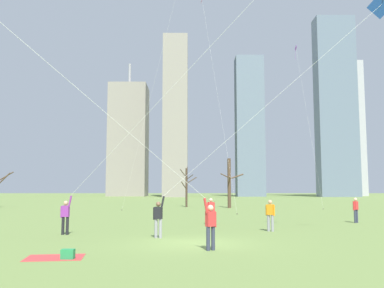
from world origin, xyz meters
TOP-DOWN VIEW (x-y plane):
  - ground_plane at (0.00, 0.00)m, footprint 400.00×400.00m
  - kite_flyer_far_back_teal at (-2.41, -3.03)m, footprint 17.23×5.89m
  - kite_flyer_midfield_left_yellow at (-4.13, 2.70)m, footprint 14.32×4.50m
  - kite_flyer_foreground_right_blue at (0.35, 1.66)m, footprint 10.84×1.57m
  - bystander_far_off_by_trees at (10.69, 10.48)m, footprint 0.42×0.37m
  - bystander_watching_nearby at (4.07, 4.88)m, footprint 0.44×0.35m
  - bystander_strolling_midfield at (1.19, 9.09)m, footprint 0.49×0.29m
  - distant_kite_drifting_right_pink at (1.48, 25.34)m, footprint 3.00×6.76m
  - distant_kite_drifting_left_purple at (13.35, 33.95)m, footprint 1.21×6.16m
  - picnic_spot at (-4.17, -3.78)m, footprint 1.97×1.63m
  - bare_tree_center at (-0.50, 34.77)m, footprint 2.07×2.76m
  - bare_tree_leftmost at (4.50, 32.40)m, footprint 2.77×1.69m
  - skyline_mid_tower_right at (17.42, 106.84)m, footprint 8.11×6.17m
  - skyline_tall_tower at (50.57, 117.71)m, footprint 8.22×7.18m
  - skyline_squat_block at (41.20, 101.80)m, footprint 10.89×5.58m
  - skyline_mid_tower_left at (-4.10, 100.67)m, footprint 6.72×10.70m
  - skyline_slender_spire at (-18.85, 113.08)m, footprint 11.24×11.96m

SIDE VIEW (x-z plane):
  - ground_plane at x=0.00m, z-range 0.00..0.00m
  - picnic_spot at x=-4.17m, z-range -0.06..0.25m
  - bystander_far_off_by_trees at x=10.69m, z-range 0.09..1.71m
  - bystander_watching_nearby at x=4.07m, z-range 0.09..1.71m
  - bystander_strolling_midfield at x=1.19m, z-range 0.09..1.71m
  - bare_tree_center at x=-0.50m, z-range 0.11..5.08m
  - kite_flyer_foreground_right_blue at x=0.35m, z-range -2.79..8.25m
  - bare_tree_leftmost at x=4.50m, z-range 0.06..5.80m
  - kite_flyer_midfield_left_yellow at x=-4.13m, z-range -4.89..11.00m
  - kite_flyer_far_back_teal at x=-2.41m, z-range -4.44..11.76m
  - skyline_slender_spire at x=-18.85m, z-range -3.55..37.45m
  - distant_kite_drifting_left_purple at x=13.35m, z-range 7.12..27.38m
  - distant_kite_drifting_right_pink at x=1.48m, z-range 8.37..31.02m
  - skyline_mid_tower_right at x=17.42m, z-range 0.00..41.06m
  - skyline_tall_tower at x=50.57m, z-range 0.00..42.73m
  - skyline_mid_tower_left at x=-4.10m, z-range 0.00..44.43m
  - skyline_squat_block at x=41.20m, z-range 0.00..51.16m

